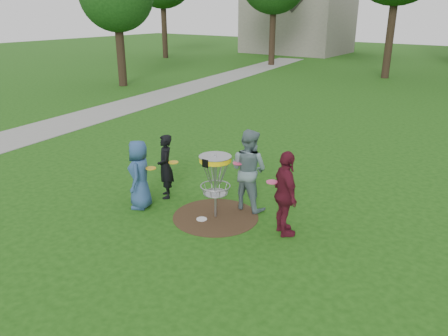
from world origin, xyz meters
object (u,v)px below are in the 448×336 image
Objects in this scene: player_blue at (140,174)px; player_black at (165,166)px; player_grey at (249,170)px; player_maroon at (285,194)px; disc_golf_basket at (215,171)px.

player_black is at bearing 141.55° from player_blue.
player_grey is (1.92, 1.33, 0.13)m from player_blue.
player_black is at bearing 42.42° from player_maroon.
player_grey is 0.85m from disc_golf_basket.
player_grey reaches higher than disc_golf_basket.
disc_golf_basket is at bearing 49.21° from player_maroon.
disc_golf_basket is at bearing 37.65° from player_black.
disc_golf_basket is (-0.30, -0.78, 0.13)m from player_grey.
player_blue is 0.90× the size of player_maroon.
player_maroon reaches higher than disc_golf_basket.
player_maroon is 1.21× the size of disc_golf_basket.
player_black is 0.88× the size of player_maroon.
player_blue is at bearing 37.60° from player_grey.
player_maroon is at bearing 44.27° from player_black.
player_grey is (1.85, 0.61, 0.14)m from player_black.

